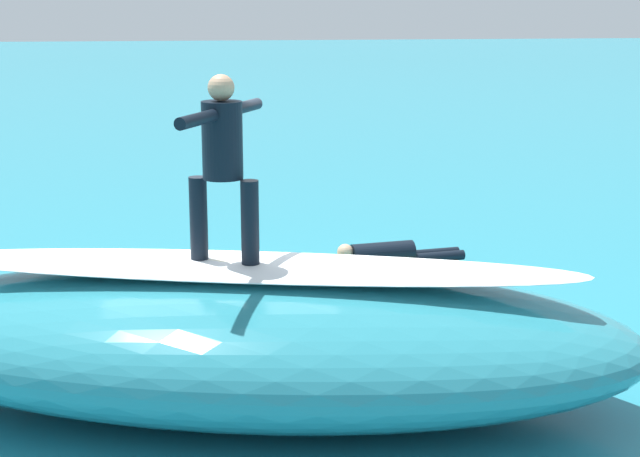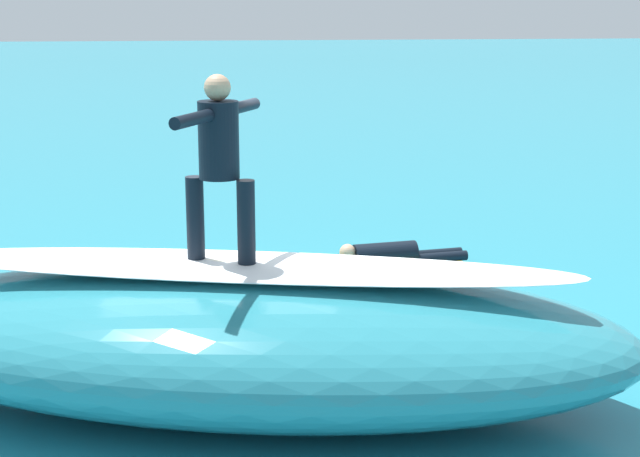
{
  "view_description": "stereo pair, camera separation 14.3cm",
  "coord_description": "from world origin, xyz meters",
  "px_view_note": "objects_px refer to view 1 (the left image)",
  "views": [
    {
      "loc": [
        -0.02,
        9.56,
        3.36
      ],
      "look_at": [
        -1.18,
        -0.28,
        1.01
      ],
      "focal_mm": 56.69,
      "sensor_mm": 36.0,
      "label": 1
    },
    {
      "loc": [
        -0.16,
        9.58,
        3.36
      ],
      "look_at": [
        -1.18,
        -0.28,
        1.01
      ],
      "focal_mm": 56.69,
      "sensor_mm": 36.0,
      "label": 2
    }
  ],
  "objects_px": {
    "surfer_riding": "(223,154)",
    "surfer_paddling": "(392,254)",
    "surfboard_paddling": "(382,267)",
    "surfboard_riding": "(225,266)"
  },
  "relations": [
    {
      "from": "surfboard_riding",
      "to": "surfer_paddling",
      "type": "height_order",
      "value": "surfboard_riding"
    },
    {
      "from": "surfboard_riding",
      "to": "surfer_riding",
      "type": "xyz_separation_m",
      "value": [
        -0.0,
        0.0,
        0.91
      ]
    },
    {
      "from": "surfboard_riding",
      "to": "surfboard_paddling",
      "type": "height_order",
      "value": "surfboard_riding"
    },
    {
      "from": "surfer_riding",
      "to": "surfer_paddling",
      "type": "bearing_deg",
      "value": -92.11
    },
    {
      "from": "surfboard_riding",
      "to": "surfer_riding",
      "type": "height_order",
      "value": "surfer_riding"
    },
    {
      "from": "surfer_riding",
      "to": "surfer_paddling",
      "type": "distance_m",
      "value": 4.86
    },
    {
      "from": "surfboard_paddling",
      "to": "surfer_riding",
      "type": "bearing_deg",
      "value": 52.53
    },
    {
      "from": "surfboard_paddling",
      "to": "surfer_paddling",
      "type": "height_order",
      "value": "surfer_paddling"
    },
    {
      "from": "surfboard_riding",
      "to": "surfer_riding",
      "type": "bearing_deg",
      "value": -153.7
    },
    {
      "from": "surfboard_paddling",
      "to": "surfer_paddling",
      "type": "distance_m",
      "value": 0.2
    }
  ]
}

